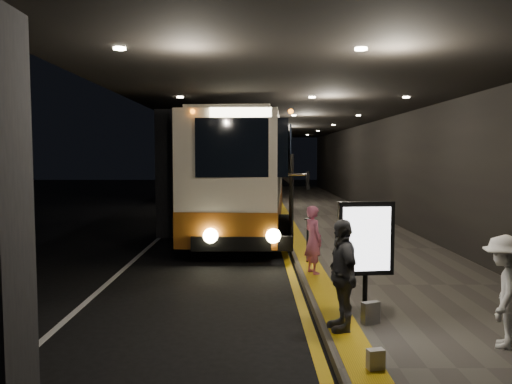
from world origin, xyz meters
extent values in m
plane|color=black|center=(0.00, 0.00, 0.00)|extent=(90.00, 90.00, 0.00)
cube|color=silver|center=(-1.80, 5.00, 0.01)|extent=(0.12, 50.00, 0.01)
cube|color=gold|center=(2.35, 5.00, 0.01)|extent=(0.18, 50.00, 0.01)
cube|color=#514C44|center=(4.75, 5.00, 0.07)|extent=(4.50, 50.00, 0.15)
cube|color=gold|center=(2.85, 5.00, 0.16)|extent=(0.50, 50.00, 0.01)
cube|color=black|center=(7.00, 5.00, 3.00)|extent=(0.10, 50.00, 6.00)
cube|color=black|center=(-1.50, 4.00, 2.20)|extent=(0.80, 0.80, 4.40)
cube|color=black|center=(-1.50, 16.00, 2.20)|extent=(0.80, 0.80, 4.40)
cube|color=black|center=(2.50, 5.00, 4.60)|extent=(9.00, 50.00, 0.40)
cube|color=beige|center=(1.15, 5.63, 2.23)|extent=(3.51, 12.92, 3.62)
cube|color=#944415|center=(1.15, 5.63, 0.90)|extent=(3.54, 12.94, 0.96)
cube|color=black|center=(1.15, -0.78, 3.03)|extent=(2.34, 0.22, 1.49)
cube|color=black|center=(1.15, -0.70, 0.59)|extent=(2.62, 0.42, 0.37)
cylinder|color=black|center=(-0.06, 1.59, 0.53)|extent=(0.30, 1.06, 1.06)
cylinder|color=black|center=(2.36, 1.59, 0.53)|extent=(0.30, 1.06, 1.06)
cylinder|color=black|center=(-0.06, 9.89, 0.53)|extent=(0.30, 1.06, 1.06)
cylinder|color=black|center=(2.36, 9.89, 0.53)|extent=(0.30, 1.06, 1.06)
sphere|color=#FFEAA5|center=(0.35, -0.79, 0.80)|extent=(0.38, 0.38, 0.38)
sphere|color=#FFEAA5|center=(1.95, -0.79, 0.80)|extent=(0.38, 0.38, 0.38)
cube|color=#FFF2BF|center=(1.15, -0.79, 3.92)|extent=(1.60, 0.16, 0.23)
cube|color=beige|center=(0.97, 19.78, 1.90)|extent=(2.63, 10.92, 3.07)
cube|color=#944415|center=(0.97, 19.78, 0.77)|extent=(2.65, 10.94, 0.81)
cube|color=black|center=(0.97, 14.33, 2.58)|extent=(1.99, 0.13, 1.27)
cube|color=black|center=(0.97, 14.41, 0.50)|extent=(2.22, 0.32, 0.32)
cylinder|color=black|center=(-0.04, 16.35, 0.45)|extent=(0.25, 0.90, 0.90)
cylinder|color=black|center=(1.98, 16.35, 0.45)|extent=(0.25, 0.90, 0.90)
cylinder|color=black|center=(-0.04, 23.40, 0.45)|extent=(0.25, 0.90, 0.90)
cylinder|color=black|center=(1.98, 23.40, 0.45)|extent=(0.25, 0.90, 0.90)
cube|color=beige|center=(0.83, 28.71, 2.07)|extent=(3.09, 11.96, 3.36)
cube|color=#944415|center=(0.83, 28.71, 0.84)|extent=(3.11, 11.98, 0.89)
cube|color=black|center=(0.83, 22.76, 2.81)|extent=(2.17, 0.17, 1.38)
cube|color=black|center=(0.83, 22.84, 0.54)|extent=(2.43, 0.38, 0.35)
cylinder|color=black|center=(-0.28, 24.96, 0.49)|extent=(0.28, 0.99, 0.99)
cylinder|color=black|center=(1.94, 24.96, 0.49)|extent=(0.28, 0.99, 0.99)
cylinder|color=black|center=(-0.28, 32.66, 0.49)|extent=(0.28, 0.99, 0.99)
cylinder|color=black|center=(1.94, 32.66, 0.49)|extent=(0.28, 0.99, 0.99)
imported|color=#D16185|center=(2.80, -2.16, 0.93)|extent=(0.56, 0.66, 1.55)
imported|color=silver|center=(4.94, -6.52, 0.94)|extent=(0.92, 1.12, 1.58)
imported|color=#48484D|center=(2.80, -5.84, 1.01)|extent=(0.65, 1.07, 1.72)
cube|color=black|center=(3.31, -5.57, 0.33)|extent=(0.32, 0.23, 0.35)
cube|color=beige|center=(2.97, -7.29, 0.28)|extent=(0.23, 0.17, 0.26)
cylinder|color=black|center=(3.25, -5.42, 0.53)|extent=(0.08, 0.08, 0.76)
cube|color=black|center=(3.25, -5.42, 1.50)|extent=(0.93, 0.20, 1.19)
cube|color=white|center=(3.25, -5.48, 1.50)|extent=(0.78, 0.11, 1.03)
cylinder|color=black|center=(2.79, -0.99, 0.70)|extent=(0.05, 0.05, 1.10)
camera|label=1|loc=(1.43, -13.35, 2.83)|focal=35.00mm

